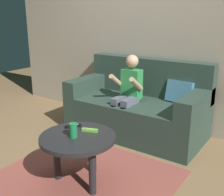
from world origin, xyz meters
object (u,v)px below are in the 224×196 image
soda_can (73,130)px  coffee_table (78,143)px  game_remote_lime_center (90,130)px  game_remote_black_near_edge (73,126)px  person_seated_on_couch (128,92)px  couch (138,108)px

soda_can → coffee_table: bearing=78.5°
game_remote_lime_center → game_remote_black_near_edge: bearing=-175.2°
coffee_table → game_remote_lime_center: game_remote_lime_center is taller
person_seated_on_couch → game_remote_black_near_edge: 0.96m
couch → person_seated_on_couch: bearing=-103.1°
game_remote_black_near_edge → soda_can: bearing=-46.9°
person_seated_on_couch → soda_can: bearing=-81.8°
game_remote_black_near_edge → person_seated_on_couch: bearing=91.0°
couch → game_remote_lime_center: bearing=-82.2°
couch → person_seated_on_couch: 0.31m
couch → game_remote_black_near_edge: size_ratio=12.32×
game_remote_lime_center → coffee_table: bearing=-102.5°
person_seated_on_couch → game_remote_lime_center: (0.20, -0.94, -0.10)m
couch → soda_can: 1.31m
couch → game_remote_lime_center: size_ratio=11.32×
person_seated_on_couch → soda_can: 1.12m
game_remote_black_near_edge → couch: bearing=88.7°
coffee_table → person_seated_on_couch: bearing=99.0°
person_seated_on_couch → game_remote_lime_center: size_ratio=6.76×
couch → game_remote_lime_center: 1.15m
game_remote_lime_center → soda_can: soda_can is taller
coffee_table → game_remote_black_near_edge: bearing=144.8°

